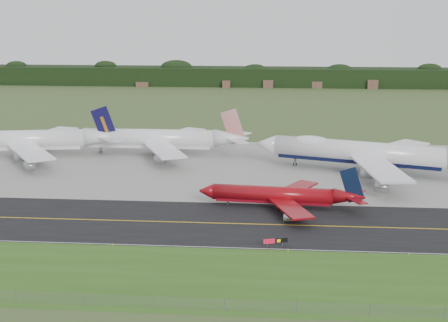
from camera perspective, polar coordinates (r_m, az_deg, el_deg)
ground at (r=151.48m, az=3.78°, el=-5.30°), size 600.00×600.00×0.00m
grass_verge at (r=118.90m, az=3.50°, el=-10.76°), size 400.00×30.00×0.01m
taxiway at (r=147.70m, az=3.75°, el=-5.80°), size 400.00×32.00×0.02m
apron at (r=200.42m, az=4.02°, el=-0.59°), size 400.00×78.00×0.01m
taxiway_centreline at (r=147.69m, az=3.75°, el=-5.79°), size 400.00×0.40×0.00m
taxiway_edge_line at (r=133.17m, az=3.64°, el=-8.00°), size 400.00×0.25×0.00m
perimeter_fence at (r=106.69m, az=3.35°, el=-13.09°), size 320.00×0.10×320.00m
horizon_treeline at (r=419.37m, az=4.41°, el=7.59°), size 700.00×25.00×12.00m
jet_ba_747 at (r=196.94m, az=12.91°, el=0.71°), size 71.69×58.01×18.39m
jet_red_737 at (r=159.57m, az=5.29°, el=-3.15°), size 42.45×34.49×11.46m
jet_navy_gold at (r=224.06m, az=-17.81°, el=1.79°), size 66.90×57.58×17.30m
jet_star_tail at (r=217.43m, az=-6.03°, el=2.00°), size 63.28×53.16×16.74m
taxiway_sign at (r=134.14m, az=4.72°, el=-7.30°), size 5.16×1.73×1.78m
edge_marker_left at (r=136.39m, az=-10.11°, el=-7.56°), size 0.16×0.16×0.50m
edge_marker_center at (r=132.20m, az=5.88°, el=-8.11°), size 0.16×0.16×0.50m
edge_marker_right at (r=135.15m, az=16.57°, el=-8.13°), size 0.16×0.16×0.50m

